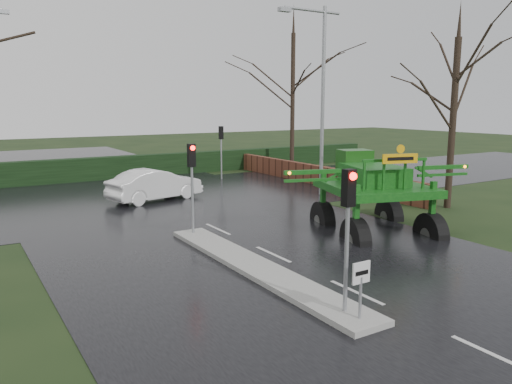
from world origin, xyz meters
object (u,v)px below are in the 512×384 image
white_sedan (156,200)px  crop_sprayer (355,184)px  traffic_signal_near (348,210)px  traffic_signal_far (221,140)px  keep_left_sign (361,281)px  street_light_right (319,84)px  traffic_signal_mid (192,169)px

white_sedan → crop_sprayer: bearing=-175.7°
traffic_signal_near → crop_sprayer: size_ratio=0.47×
crop_sprayer → traffic_signal_far: bearing=96.5°
keep_left_sign → traffic_signal_far: traffic_signal_far is taller
keep_left_sign → traffic_signal_near: (0.00, 0.49, 1.53)m
traffic_signal_near → traffic_signal_far: same height
keep_left_sign → traffic_signal_near: size_ratio=0.38×
street_light_right → white_sedan: (-8.12, 3.16, -5.99)m
traffic_signal_near → traffic_signal_mid: 8.50m
keep_left_sign → white_sedan: keep_left_sign is taller
white_sedan → traffic_signal_mid: bearing=156.8°
keep_left_sign → crop_sprayer: 7.42m
crop_sprayer → white_sedan: bearing=124.3°
crop_sprayer → white_sedan: crop_sprayer is taller
keep_left_sign → traffic_signal_mid: bearing=90.0°
keep_left_sign → traffic_signal_mid: traffic_signal_mid is taller
traffic_signal_far → white_sedan: 8.46m
traffic_signal_near → traffic_signal_mid: (0.00, 8.50, 0.00)m
traffic_signal_far → white_sedan: traffic_signal_far is taller
keep_left_sign → street_light_right: bearing=54.9°
keep_left_sign → traffic_signal_near: 1.61m
traffic_signal_mid → street_light_right: 11.05m
traffic_signal_near → street_light_right: (9.49, 13.01, 3.40)m
keep_left_sign → white_sedan: size_ratio=0.27×
keep_left_sign → traffic_signal_near: bearing=90.0°
traffic_signal_mid → street_light_right: (9.49, 4.51, 3.40)m
traffic_signal_near → white_sedan: 16.43m
keep_left_sign → traffic_signal_mid: size_ratio=0.38×
traffic_signal_near → white_sedan: (1.37, 16.17, -2.59)m
street_light_right → crop_sprayer: 10.02m
traffic_signal_far → traffic_signal_near: bearing=69.6°
traffic_signal_far → crop_sprayer: (-2.94, -15.99, -0.51)m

